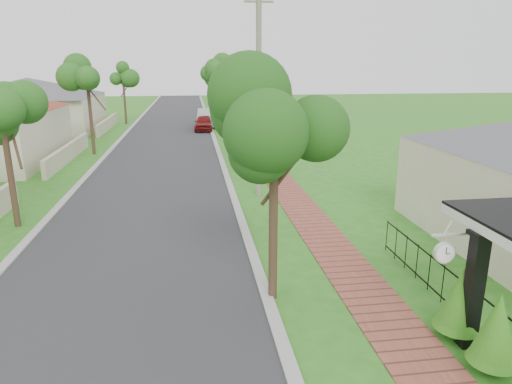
{
  "coord_description": "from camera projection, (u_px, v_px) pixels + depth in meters",
  "views": [
    {
      "loc": [
        -1.07,
        -8.76,
        5.71
      ],
      "look_at": [
        1.02,
        6.07,
        1.5
      ],
      "focal_mm": 32.0,
      "sensor_mm": 36.0,
      "label": 1
    }
  ],
  "objects": [
    {
      "name": "hedge_row",
      "position": [
        501.0,
        337.0,
        8.42
      ],
      "size": [
        0.89,
        3.77,
        1.96
      ],
      "color": "#1A6113",
      "rests_on": "ground"
    },
    {
      "name": "parked_car_white",
      "position": [
        207.0,
        118.0,
        43.1
      ],
      "size": [
        2.06,
        5.07,
        1.64
      ],
      "primitive_type": "imported",
      "rotation": [
        0.0,
        0.0,
        -0.07
      ],
      "color": "silver",
      "rests_on": "ground"
    },
    {
      "name": "sidewalk",
      "position": [
        260.0,
        155.0,
        29.54
      ],
      "size": [
        1.5,
        120.0,
        0.03
      ],
      "primitive_type": "cube",
      "color": "brown",
      "rests_on": "ground"
    },
    {
      "name": "road",
      "position": [
        162.0,
        158.0,
        28.71
      ],
      "size": [
        7.0,
        120.0,
        0.02
      ],
      "primitive_type": "cube",
      "color": "#28282B",
      "rests_on": "ground"
    },
    {
      "name": "station_clock",
      "position": [
        445.0,
        251.0,
        9.49
      ],
      "size": [
        0.78,
        0.13,
        0.66
      ],
      "color": "silver",
      "rests_on": "ground"
    },
    {
      "name": "street_trees",
      "position": [
        166.0,
        80.0,
        34.02
      ],
      "size": [
        10.7,
        37.65,
        5.89
      ],
      "color": "#382619",
      "rests_on": "ground"
    },
    {
      "name": "utility_pole",
      "position": [
        259.0,
        97.0,
        19.49
      ],
      "size": [
        1.2,
        0.24,
        8.55
      ],
      "color": "gray",
      "rests_on": "ground"
    },
    {
      "name": "parked_car_red",
      "position": [
        204.0,
        123.0,
        40.55
      ],
      "size": [
        1.81,
        3.99,
        1.33
      ],
      "primitive_type": "imported",
      "rotation": [
        0.0,
        0.0,
        -0.06
      ],
      "color": "maroon",
      "rests_on": "ground"
    },
    {
      "name": "far_house_grey",
      "position": [
        31.0,
        104.0,
        39.82
      ],
      "size": [
        15.56,
        15.56,
        4.6
      ],
      "color": "beige",
      "rests_on": "ground"
    },
    {
      "name": "picket_fence",
      "position": [
        458.0,
        296.0,
        10.55
      ],
      "size": [
        0.03,
        8.02,
        1.0
      ],
      "color": "black",
      "rests_on": "ground"
    },
    {
      "name": "near_tree",
      "position": [
        274.0,
        132.0,
        10.44
      ],
      "size": [
        2.06,
        2.06,
        5.29
      ],
      "color": "#382619",
      "rests_on": "ground"
    },
    {
      "name": "porch_post",
      "position": [
        473.0,
        295.0,
        9.4
      ],
      "size": [
        0.48,
        0.48,
        2.52
      ],
      "color": "black",
      "rests_on": "ground"
    },
    {
      "name": "kerb_right",
      "position": [
        220.0,
        157.0,
        29.2
      ],
      "size": [
        0.3,
        120.0,
        0.1
      ],
      "primitive_type": "cube",
      "color": "#9E9E99",
      "rests_on": "ground"
    },
    {
      "name": "ground",
      "position": [
        249.0,
        333.0,
        10.04
      ],
      "size": [
        160.0,
        160.0,
        0.0
      ],
      "primitive_type": "plane",
      "color": "#28701A",
      "rests_on": "ground"
    },
    {
      "name": "kerb_left",
      "position": [
        102.0,
        160.0,
        28.22
      ],
      "size": [
        0.3,
        120.0,
        0.1
      ],
      "primitive_type": "cube",
      "color": "#9E9E99",
      "rests_on": "ground"
    }
  ]
}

